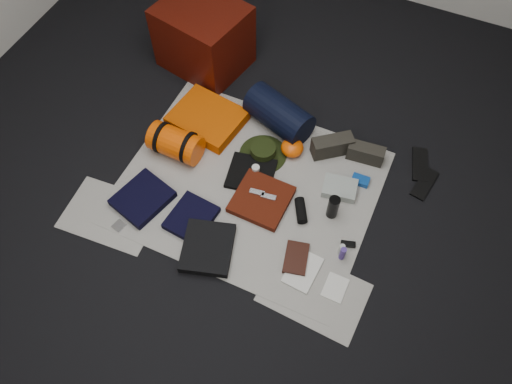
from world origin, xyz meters
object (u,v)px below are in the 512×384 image
at_px(navy_duffel, 279,114).
at_px(sleeping_pad, 207,118).
at_px(red_cabinet, 204,37).
at_px(paperback_book, 296,258).
at_px(compact_camera, 349,192).
at_px(water_bottle, 333,207).
at_px(stuff_sack, 176,143).

bearing_deg(navy_duffel, sleeping_pad, -139.17).
bearing_deg(red_cabinet, paperback_book, -32.86).
relative_size(red_cabinet, sleeping_pad, 1.25).
xyz_separation_m(sleeping_pad, paperback_book, (0.96, -0.71, -0.03)).
relative_size(navy_duffel, compact_camera, 4.50).
distance_m(red_cabinet, water_bottle, 1.60).
height_order(sleeping_pad, compact_camera, sleeping_pad).
bearing_deg(red_cabinet, water_bottle, -20.93).
bearing_deg(stuff_sack, red_cabinet, 104.47).
relative_size(red_cabinet, paperback_book, 2.83).
relative_size(water_bottle, compact_camera, 1.72).
bearing_deg(water_bottle, stuff_sack, 178.93).
height_order(red_cabinet, sleeping_pad, red_cabinet).
relative_size(sleeping_pad, stuff_sack, 1.37).
bearing_deg(sleeping_pad, navy_duffel, 21.28).
bearing_deg(paperback_book, water_bottle, 63.95).
height_order(sleeping_pad, paperback_book, sleeping_pad).
distance_m(water_bottle, compact_camera, 0.20).
height_order(stuff_sack, compact_camera, stuff_sack).
height_order(navy_duffel, paperback_book, navy_duffel).
xyz_separation_m(red_cabinet, sleeping_pad, (0.28, -0.53, -0.20)).
bearing_deg(navy_duffel, red_cabinet, 174.67).
relative_size(red_cabinet, water_bottle, 3.33).
distance_m(red_cabinet, navy_duffel, 0.84).
relative_size(stuff_sack, compact_camera, 3.34).
height_order(sleeping_pad, water_bottle, water_bottle).
distance_m(sleeping_pad, compact_camera, 1.11).
xyz_separation_m(stuff_sack, compact_camera, (1.17, 0.16, -0.08)).
bearing_deg(water_bottle, sleeping_pad, 162.17).
relative_size(red_cabinet, navy_duffel, 1.27).
xyz_separation_m(sleeping_pad, navy_duffel, (0.47, 0.18, 0.08)).
height_order(stuff_sack, navy_duffel, navy_duffel).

